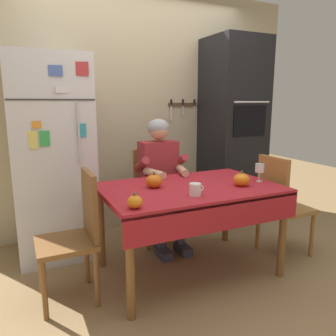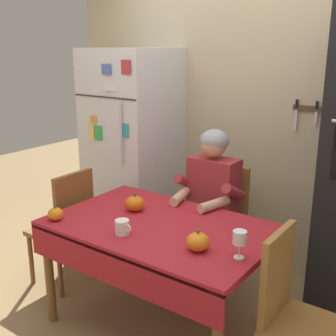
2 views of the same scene
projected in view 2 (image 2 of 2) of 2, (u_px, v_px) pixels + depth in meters
The scene contains 13 objects.
ground_plane at pixel (152, 333), 2.83m from camera, with size 10.00×10.00×0.00m, color #93754C.
back_wall_assembly at pixel (257, 112), 3.50m from camera, with size 3.70×0.13×2.60m.
refrigerator at pixel (133, 152), 3.86m from camera, with size 0.68×0.71×1.80m.
dining_table at pixel (159, 237), 2.71m from camera, with size 1.40×0.90×0.74m.
chair_behind_person at pixel (220, 219), 3.36m from camera, with size 0.40×0.40×0.93m.
seated_person at pixel (209, 199), 3.15m from camera, with size 0.47×0.55×1.25m.
chair_right_side at pixel (293, 311), 2.21m from camera, with size 0.40×0.40×0.93m.
chair_left_side at pixel (67, 224), 3.28m from camera, with size 0.40×0.40×0.93m.
coffee_mug at pixel (122, 227), 2.54m from camera, with size 0.11×0.09×0.09m.
wine_glass at pixel (240, 239), 2.24m from camera, with size 0.07×0.07×0.15m.
pumpkin_large at pixel (55, 214), 2.75m from camera, with size 0.10×0.10×0.11m.
pumpkin_medium at pixel (198, 242), 2.34m from camera, with size 0.13×0.13×0.12m.
pumpkin_small at pixel (135, 203), 2.91m from camera, with size 0.13×0.13×0.13m.
Camera 2 is at (1.50, -1.90, 1.83)m, focal length 45.98 mm.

